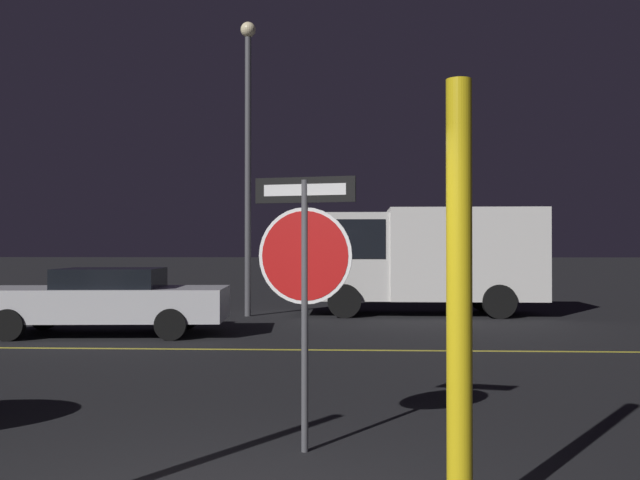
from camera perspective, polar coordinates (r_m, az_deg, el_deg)
name	(u,v)px	position (r m, az deg, el deg)	size (l,w,h in m)	color
road_center_stripe	(299,350)	(12.31, -1.73, -8.76)	(41.06, 0.12, 0.01)	gold
stop_sign	(305,257)	(6.10, -1.22, -1.36)	(0.88, 0.22, 2.35)	#4C4C51
yellow_pole_right	(459,306)	(4.46, 11.08, -5.17)	(0.16, 0.16, 2.78)	yellow
passing_car_2	(105,300)	(15.00, -16.85, -4.61)	(5.08, 2.31, 1.33)	silver
delivery_truck	(411,254)	(18.89, 7.31, -1.11)	(6.38, 2.38, 2.76)	silver
street_lamp	(248,140)	(18.50, -5.78, 7.97)	(0.39, 0.39, 7.55)	#4C4C51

